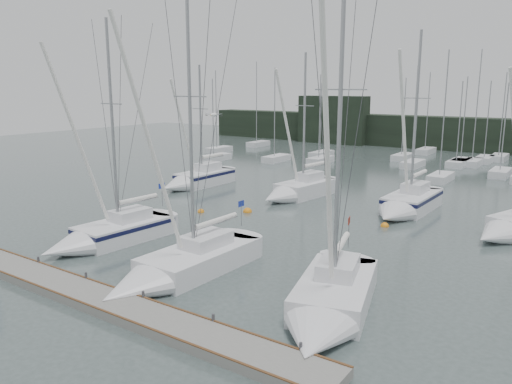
{
  "coord_description": "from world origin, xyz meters",
  "views": [
    {
      "loc": [
        17.83,
        -18.23,
        9.56
      ],
      "look_at": [
        1.85,
        5.0,
        3.58
      ],
      "focal_mm": 35.0,
      "sensor_mm": 36.0,
      "label": 1
    }
  ],
  "objects_px": {
    "sailboat_mid_d": "(405,205)",
    "buoy_c": "(201,212)",
    "sailboat_near_center": "(171,271)",
    "sailboat_near_right": "(327,309)",
    "sailboat_mid_a": "(194,180)",
    "buoy_b": "(385,226)",
    "sailboat_mid_b": "(295,191)",
    "sailboat_near_left": "(102,236)",
    "buoy_a": "(247,212)"
  },
  "relations": [
    {
      "from": "sailboat_near_right",
      "to": "sailboat_near_center",
      "type": "bearing_deg",
      "value": 167.76
    },
    {
      "from": "sailboat_near_center",
      "to": "sailboat_near_left",
      "type": "bearing_deg",
      "value": 168.52
    },
    {
      "from": "sailboat_mid_b",
      "to": "buoy_a",
      "type": "relative_size",
      "value": 18.98
    },
    {
      "from": "buoy_c",
      "to": "sailboat_mid_d",
      "type": "bearing_deg",
      "value": 32.43
    },
    {
      "from": "sailboat_near_center",
      "to": "sailboat_mid_d",
      "type": "bearing_deg",
      "value": 76.94
    },
    {
      "from": "sailboat_near_left",
      "to": "buoy_b",
      "type": "height_order",
      "value": "sailboat_near_left"
    },
    {
      "from": "sailboat_mid_d",
      "to": "sailboat_near_center",
      "type": "bearing_deg",
      "value": -103.35
    },
    {
      "from": "buoy_b",
      "to": "buoy_c",
      "type": "distance_m",
      "value": 13.88
    },
    {
      "from": "sailboat_near_left",
      "to": "buoy_b",
      "type": "distance_m",
      "value": 18.91
    },
    {
      "from": "sailboat_near_left",
      "to": "sailboat_mid_a",
      "type": "relative_size",
      "value": 1.16
    },
    {
      "from": "sailboat_mid_b",
      "to": "buoy_c",
      "type": "distance_m",
      "value": 9.06
    },
    {
      "from": "sailboat_mid_a",
      "to": "buoy_c",
      "type": "relative_size",
      "value": 23.12
    },
    {
      "from": "sailboat_near_center",
      "to": "buoy_c",
      "type": "bearing_deg",
      "value": 126.37
    },
    {
      "from": "sailboat_near_left",
      "to": "buoy_a",
      "type": "bearing_deg",
      "value": 82.66
    },
    {
      "from": "sailboat_mid_d",
      "to": "buoy_c",
      "type": "distance_m",
      "value": 15.69
    },
    {
      "from": "buoy_b",
      "to": "sailboat_mid_b",
      "type": "bearing_deg",
      "value": 156.95
    },
    {
      "from": "sailboat_near_right",
      "to": "sailboat_mid_a",
      "type": "bearing_deg",
      "value": 126.72
    },
    {
      "from": "buoy_c",
      "to": "sailboat_mid_b",
      "type": "bearing_deg",
      "value": 66.62
    },
    {
      "from": "sailboat_near_right",
      "to": "sailboat_mid_d",
      "type": "xyz_separation_m",
      "value": [
        -3.17,
        19.5,
        0.1
      ]
    },
    {
      "from": "sailboat_mid_a",
      "to": "sailboat_mid_b",
      "type": "bearing_deg",
      "value": 6.5
    },
    {
      "from": "sailboat_near_center",
      "to": "buoy_b",
      "type": "xyz_separation_m",
      "value": [
        5.24,
        15.73,
        -0.54
      ]
    },
    {
      "from": "sailboat_mid_b",
      "to": "buoy_b",
      "type": "relative_size",
      "value": 22.61
    },
    {
      "from": "sailboat_near_left",
      "to": "sailboat_mid_b",
      "type": "distance_m",
      "value": 18.35
    },
    {
      "from": "sailboat_near_right",
      "to": "buoy_c",
      "type": "bearing_deg",
      "value": 130.67
    },
    {
      "from": "sailboat_mid_a",
      "to": "buoy_a",
      "type": "bearing_deg",
      "value": -26.53
    },
    {
      "from": "sailboat_mid_d",
      "to": "buoy_c",
      "type": "height_order",
      "value": "sailboat_mid_d"
    },
    {
      "from": "sailboat_mid_b",
      "to": "buoy_a",
      "type": "xyz_separation_m",
      "value": [
        -0.61,
        -6.23,
        -0.63
      ]
    },
    {
      "from": "sailboat_mid_a",
      "to": "sailboat_mid_d",
      "type": "bearing_deg",
      "value": 4.08
    },
    {
      "from": "sailboat_mid_a",
      "to": "buoy_b",
      "type": "height_order",
      "value": "sailboat_mid_a"
    },
    {
      "from": "sailboat_mid_a",
      "to": "buoy_c",
      "type": "xyz_separation_m",
      "value": [
        7.03,
        -7.23,
        -0.67
      ]
    },
    {
      "from": "sailboat_mid_a",
      "to": "buoy_b",
      "type": "bearing_deg",
      "value": -7.77
    },
    {
      "from": "sailboat_mid_a",
      "to": "buoy_a",
      "type": "height_order",
      "value": "sailboat_mid_a"
    },
    {
      "from": "sailboat_near_left",
      "to": "sailboat_near_center",
      "type": "xyz_separation_m",
      "value": [
        7.48,
        -1.74,
        -0.06
      ]
    },
    {
      "from": "sailboat_mid_b",
      "to": "sailboat_near_left",
      "type": "bearing_deg",
      "value": -92.17
    },
    {
      "from": "sailboat_near_center",
      "to": "sailboat_mid_a",
      "type": "distance_m",
      "value": 24.04
    },
    {
      "from": "sailboat_near_right",
      "to": "sailboat_mid_d",
      "type": "distance_m",
      "value": 19.76
    },
    {
      "from": "sailboat_near_right",
      "to": "sailboat_mid_d",
      "type": "bearing_deg",
      "value": 83.98
    },
    {
      "from": "buoy_a",
      "to": "sailboat_mid_b",
      "type": "bearing_deg",
      "value": 84.37
    },
    {
      "from": "sailboat_near_left",
      "to": "sailboat_near_center",
      "type": "height_order",
      "value": "sailboat_near_center"
    },
    {
      "from": "sailboat_mid_b",
      "to": "buoy_b",
      "type": "distance_m",
      "value": 10.5
    },
    {
      "from": "sailboat_mid_a",
      "to": "buoy_b",
      "type": "distance_m",
      "value": 20.5
    },
    {
      "from": "sailboat_mid_d",
      "to": "buoy_b",
      "type": "distance_m",
      "value": 4.27
    },
    {
      "from": "sailboat_near_center",
      "to": "sailboat_mid_d",
      "type": "height_order",
      "value": "sailboat_near_center"
    },
    {
      "from": "sailboat_near_right",
      "to": "buoy_b",
      "type": "distance_m",
      "value": 15.62
    },
    {
      "from": "sailboat_near_center",
      "to": "sailboat_near_right",
      "type": "distance_m",
      "value": 8.42
    },
    {
      "from": "buoy_a",
      "to": "buoy_b",
      "type": "height_order",
      "value": "buoy_a"
    },
    {
      "from": "buoy_c",
      "to": "sailboat_near_right",
      "type": "bearing_deg",
      "value": -34.07
    },
    {
      "from": "sailboat_mid_b",
      "to": "sailboat_mid_d",
      "type": "relative_size",
      "value": 0.91
    },
    {
      "from": "buoy_a",
      "to": "sailboat_mid_a",
      "type": "bearing_deg",
      "value": 152.73
    },
    {
      "from": "sailboat_near_center",
      "to": "sailboat_mid_b",
      "type": "bearing_deg",
      "value": 104.18
    }
  ]
}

